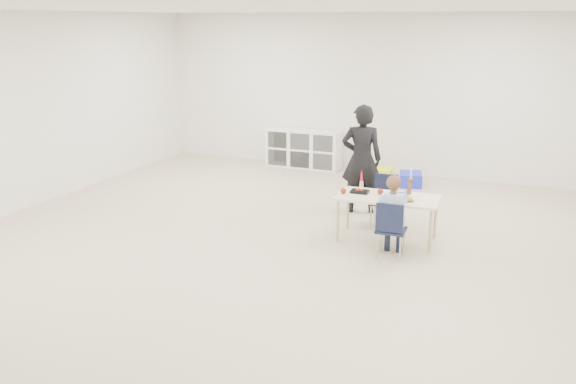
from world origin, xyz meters
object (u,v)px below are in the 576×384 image
at_px(child, 392,213).
at_px(chair_near, 391,229).
at_px(adult, 362,159).
at_px(table, 387,218).
at_px(cubby_shelf, 304,149).

bearing_deg(child, chair_near, 0.00).
bearing_deg(adult, child, 102.10).
bearing_deg(child, table, 105.76).
relative_size(child, adult, 0.70).
bearing_deg(cubby_shelf, adult, -51.95).
xyz_separation_m(table, cubby_shelf, (-2.41, 3.28, 0.06)).
bearing_deg(child, cubby_shelf, 121.02).
xyz_separation_m(chair_near, cubby_shelf, (-2.59, 3.80, 0.01)).
relative_size(chair_near, adult, 0.44).
bearing_deg(table, child, -74.24).
xyz_separation_m(child, cubby_shelf, (-2.59, 3.80, -0.19)).
relative_size(cubby_shelf, adult, 0.90).
distance_m(child, cubby_shelf, 4.61).
xyz_separation_m(cubby_shelf, adult, (1.77, -2.26, 0.43)).
bearing_deg(cubby_shelf, table, -53.68).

